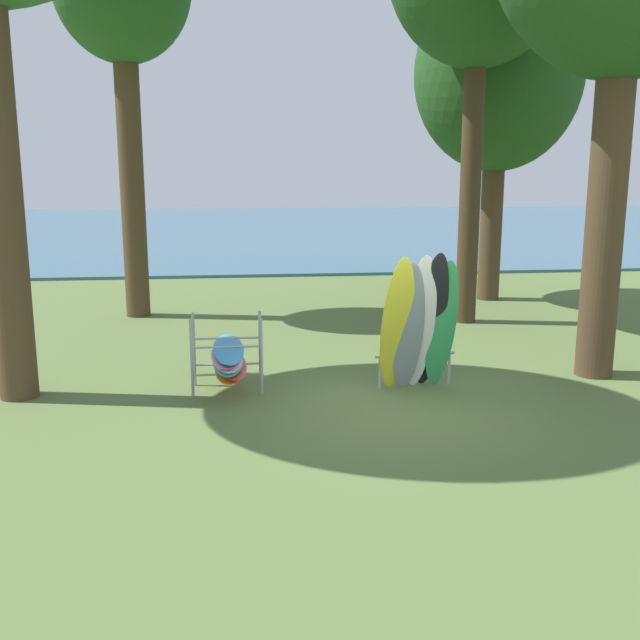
# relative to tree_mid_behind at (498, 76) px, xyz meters

# --- Properties ---
(ground_plane) EXTENTS (80.00, 80.00, 0.00)m
(ground_plane) POSITION_rel_tree_mid_behind_xyz_m (-4.35, -8.78, -5.86)
(ground_plane) COLOR #566B38
(lake_water) EXTENTS (80.00, 36.00, 0.10)m
(lake_water) POSITION_rel_tree_mid_behind_xyz_m (-4.35, 22.60, -5.81)
(lake_water) COLOR #38607A
(lake_water) RESTS_ON ground
(tree_mid_behind) EXTENTS (4.33, 4.33, 8.41)m
(tree_mid_behind) POSITION_rel_tree_mid_behind_xyz_m (0.00, 0.00, 0.00)
(tree_mid_behind) COLOR #4C3823
(tree_mid_behind) RESTS_ON ground
(leaning_board_pile) EXTENTS (1.38, 0.86, 2.31)m
(leaning_board_pile) POSITION_rel_tree_mid_behind_xyz_m (-3.89, -8.00, -4.75)
(leaning_board_pile) COLOR yellow
(leaning_board_pile) RESTS_ON ground
(board_storage_rack) EXTENTS (1.15, 2.13, 1.25)m
(board_storage_rack) POSITION_rel_tree_mid_behind_xyz_m (-6.97, -7.60, -5.31)
(board_storage_rack) COLOR #9EA0A5
(board_storage_rack) RESTS_ON ground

